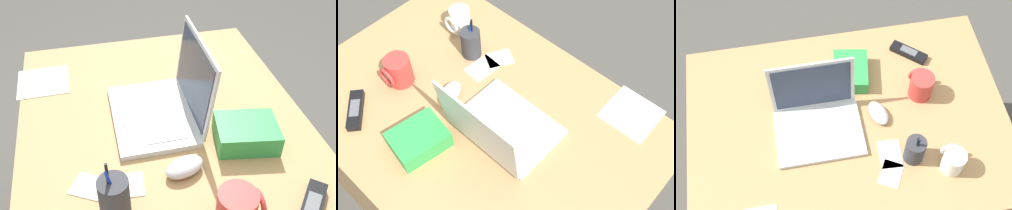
{
  "view_description": "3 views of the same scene",
  "coord_description": "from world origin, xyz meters",
  "views": [
    {
      "loc": [
        0.76,
        -0.19,
        1.48
      ],
      "look_at": [
        -0.05,
        0.0,
        0.81
      ],
      "focal_mm": 41.6,
      "sensor_mm": 36.0,
      "label": 1
    },
    {
      "loc": [
        -0.61,
        0.51,
        1.88
      ],
      "look_at": [
        -0.08,
        -0.07,
        0.77
      ],
      "focal_mm": 44.81,
      "sensor_mm": 36.0,
      "label": 2
    },
    {
      "loc": [
        -0.16,
        -0.81,
        2.24
      ],
      "look_at": [
        -0.02,
        0.02,
        0.81
      ],
      "focal_mm": 49.38,
      "sensor_mm": 36.0,
      "label": 3
    }
  ],
  "objects": [
    {
      "name": "computer_mouse",
      "position": [
        0.11,
        0.01,
        0.73
      ],
      "size": [
        0.09,
        0.12,
        0.04
      ],
      "primitive_type": "ellipsoid",
      "rotation": [
        0.0,
        0.0,
        0.33
      ],
      "color": "silver",
      "rests_on": "desk"
    },
    {
      "name": "laptop",
      "position": [
        -0.12,
        0.01,
        0.76
      ],
      "size": [
        0.32,
        0.26,
        0.25
      ],
      "color": "silver",
      "rests_on": "desk"
    },
    {
      "name": "coffee_mug_white",
      "position": [
        0.29,
        0.08,
        0.77
      ],
      "size": [
        0.09,
        0.1,
        0.11
      ],
      "color": "#C63833",
      "rests_on": "desk"
    },
    {
      "name": "paper_note_near_laptop",
      "position": [
        0.11,
        -0.23,
        0.71
      ],
      "size": [
        0.11,
        0.12,
        0.0
      ],
      "primitive_type": "cube",
      "rotation": [
        0.0,
        0.0,
        -0.51
      ],
      "color": "white",
      "rests_on": "desk"
    },
    {
      "name": "snack_bag",
      "position": [
        0.04,
        0.2,
        0.74
      ],
      "size": [
        0.16,
        0.19,
        0.06
      ],
      "primitive_type": "cube",
      "rotation": [
        0.0,
        0.0,
        -0.17
      ],
      "color": "green",
      "rests_on": "desk"
    },
    {
      "name": "paper_note_right",
      "position": [
        -0.38,
        -0.35,
        0.71
      ],
      "size": [
        0.17,
        0.17,
        0.0
      ],
      "primitive_type": "cube",
      "rotation": [
        0.0,
        0.0,
        0.02
      ],
      "color": "white",
      "rests_on": "desk"
    },
    {
      "name": "paper_note_left",
      "position": [
        0.12,
        -0.16,
        0.71
      ],
      "size": [
        0.09,
        0.11,
        0.0
      ],
      "primitive_type": "cube",
      "rotation": [
        0.0,
        0.0,
        -0.06
      ],
      "color": "white",
      "rests_on": "desk"
    },
    {
      "name": "cordless_phone",
      "position": [
        0.3,
        0.27,
        0.72
      ],
      "size": [
        0.14,
        0.13,
        0.03
      ],
      "color": "black",
      "rests_on": "desk"
    },
    {
      "name": "pen_holder",
      "position": [
        0.2,
        -0.18,
        0.77
      ],
      "size": [
        0.07,
        0.07,
        0.17
      ],
      "color": "#333338",
      "rests_on": "desk"
    }
  ]
}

